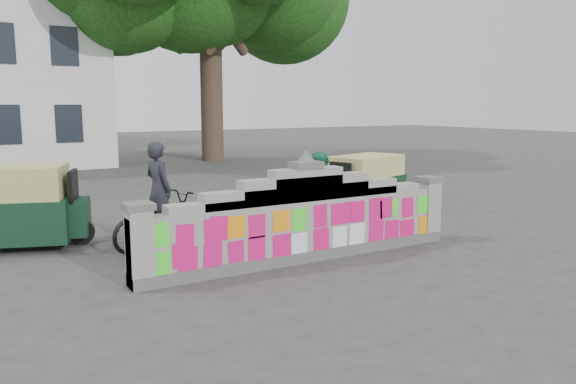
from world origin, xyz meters
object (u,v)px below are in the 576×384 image
at_px(cyclist_rider, 159,202).
at_px(rickshaw_left, 8,206).
at_px(cyclist_bike, 160,221).
at_px(rickshaw_right, 364,181).
at_px(pedestrian, 321,192).

relative_size(cyclist_rider, rickshaw_left, 0.61).
distance_m(cyclist_bike, cyclist_rider, 0.38).
height_order(cyclist_rider, rickshaw_right, cyclist_rider).
bearing_deg(pedestrian, rickshaw_right, 112.80).
bearing_deg(cyclist_rider, rickshaw_right, -94.23).
bearing_deg(rickshaw_right, cyclist_rider, -5.17).
height_order(pedestrian, rickshaw_right, pedestrian).
distance_m(cyclist_rider, rickshaw_left, 2.96).
bearing_deg(cyclist_rider, rickshaw_left, 43.00).
xyz_separation_m(cyclist_rider, rickshaw_left, (-2.53, 1.53, -0.08)).
distance_m(cyclist_rider, pedestrian, 3.58).
relative_size(cyclist_bike, rickshaw_left, 0.69).
bearing_deg(cyclist_rider, pedestrian, -112.04).
height_order(cyclist_rider, pedestrian, cyclist_rider).
relative_size(cyclist_bike, rickshaw_right, 0.77).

